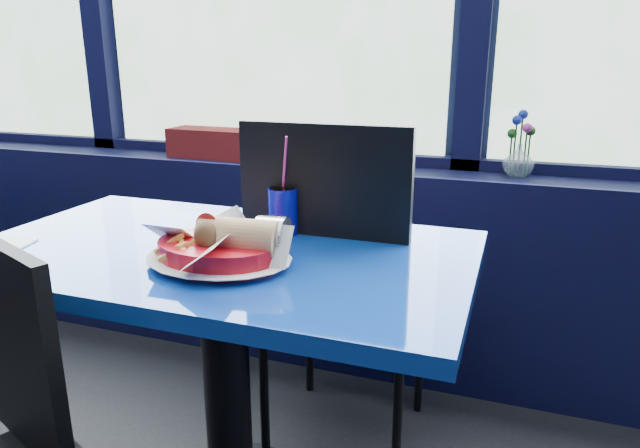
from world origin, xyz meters
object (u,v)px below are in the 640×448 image
at_px(food_basket, 221,248).
at_px(near_table, 223,316).
at_px(flower_vase, 519,157).
at_px(planter_box, 237,145).
at_px(ketchup_bottle, 332,191).
at_px(soda_cup, 283,210).
at_px(chair_near_back, 340,273).

bearing_deg(food_basket, near_table, 142.00).
height_order(flower_vase, food_basket, flower_vase).
xyz_separation_m(planter_box, food_basket, (0.45, -0.96, -0.07)).
bearing_deg(ketchup_bottle, soda_cup, -150.09).
height_order(planter_box, ketchup_bottle, ketchup_bottle).
bearing_deg(soda_cup, ketchup_bottle, 29.91).
height_order(planter_box, flower_vase, flower_vase).
distance_m(near_table, planter_box, 0.98).
distance_m(planter_box, ketchup_bottle, 0.88).
height_order(chair_near_back, food_basket, chair_near_back).
bearing_deg(chair_near_back, ketchup_bottle, 93.06).
bearing_deg(chair_near_back, flower_vase, -129.71).
bearing_deg(planter_box, ketchup_bottle, -44.86).
distance_m(near_table, chair_near_back, 0.37).
distance_m(food_basket, ketchup_bottle, 0.36).
bearing_deg(ketchup_bottle, chair_near_back, 93.92).
distance_m(planter_box, flower_vase, 1.05).
distance_m(flower_vase, food_basket, 1.14).
bearing_deg(planter_box, food_basket, -62.96).
xyz_separation_m(planter_box, flower_vase, (1.05, 0.02, 0.01)).
xyz_separation_m(chair_near_back, planter_box, (-0.60, 0.55, 0.26)).
relative_size(flower_vase, soda_cup, 0.86).
xyz_separation_m(near_table, soda_cup, (0.10, 0.15, 0.25)).
relative_size(near_table, ketchup_bottle, 4.95).
bearing_deg(food_basket, soda_cup, 101.86).
relative_size(ketchup_bottle, soda_cup, 0.95).
bearing_deg(near_table, chair_near_back, 56.28).
height_order(chair_near_back, flower_vase, chair_near_back).
relative_size(chair_near_back, food_basket, 2.89).
bearing_deg(chair_near_back, near_table, 55.41).
bearing_deg(near_table, planter_box, 114.58).
bearing_deg(near_table, soda_cup, 56.60).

